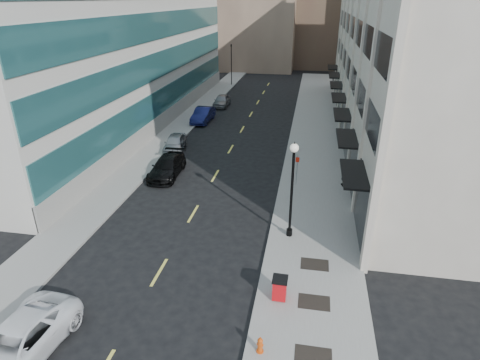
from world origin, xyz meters
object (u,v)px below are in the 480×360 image
(car_silver_sedan, at_px, (175,143))
(car_blue_sedan, at_px, (203,115))
(car_black_pickup, at_px, (167,167))
(car_grey_sedan, at_px, (222,101))
(car_white_van, at_px, (16,344))
(sign_post, at_px, (297,166))
(traffic_signal, at_px, (231,47))
(lamppost, at_px, (292,182))
(fire_hydrant, at_px, (260,345))
(urn_planter, at_px, (345,180))
(trash_bin, at_px, (280,287))

(car_silver_sedan, xyz_separation_m, car_blue_sedan, (0.12, 9.15, 0.07))
(car_black_pickup, relative_size, car_grey_sedan, 1.17)
(car_black_pickup, xyz_separation_m, car_silver_sedan, (-1.20, 5.42, -0.01))
(car_white_van, bearing_deg, sign_post, 66.04)
(traffic_signal, xyz_separation_m, car_grey_sedan, (1.36, -13.01, -5.00))
(traffic_signal, bearing_deg, lamppost, -74.39)
(car_blue_sedan, height_order, fire_hydrant, car_blue_sedan)
(car_black_pickup, bearing_deg, car_grey_sedan, 89.83)
(car_white_van, height_order, fire_hydrant, car_white_van)
(car_black_pickup, bearing_deg, traffic_signal, 91.55)
(car_white_van, distance_m, lamppost, 14.19)
(car_black_pickup, relative_size, fire_hydrant, 7.00)
(car_silver_sedan, bearing_deg, car_blue_sedan, 82.29)
(traffic_signal, xyz_separation_m, lamppost, (11.64, -41.67, -2.27))
(traffic_signal, distance_m, urn_planter, 37.90)
(car_black_pickup, height_order, car_blue_sedan, car_blue_sedan)
(car_grey_sedan, bearing_deg, sign_post, -64.86)
(lamppost, bearing_deg, urn_planter, 64.61)
(car_white_van, bearing_deg, trash_bin, 32.78)
(car_blue_sedan, bearing_deg, car_silver_sedan, -89.21)
(traffic_signal, distance_m, car_blue_sedan, 20.62)
(fire_hydrant, bearing_deg, car_blue_sedan, 121.99)
(traffic_signal, height_order, car_black_pickup, traffic_signal)
(car_white_van, distance_m, car_grey_sedan, 38.91)
(car_black_pickup, xyz_separation_m, trash_bin, (9.65, -12.43, 0.03))
(lamppost, relative_size, urn_planter, 7.89)
(fire_hydrant, xyz_separation_m, urn_planter, (4.01, 15.73, 0.09))
(car_silver_sedan, distance_m, lamppost, 16.85)
(traffic_signal, relative_size, car_silver_sedan, 1.70)
(car_silver_sedan, bearing_deg, car_white_van, -93.17)
(car_white_van, bearing_deg, traffic_signal, 97.51)
(car_blue_sedan, xyz_separation_m, urn_planter, (14.28, -14.38, -0.19))
(traffic_signal, bearing_deg, fire_hydrant, -77.52)
(traffic_signal, height_order, car_blue_sedan, traffic_signal)
(car_grey_sedan, bearing_deg, traffic_signal, 95.82)
(traffic_signal, xyz_separation_m, car_silver_sedan, (0.70, -29.15, -5.02))
(car_white_van, distance_m, sign_post, 19.55)
(car_white_van, bearing_deg, car_blue_sedan, 97.54)
(fire_hydrant, bearing_deg, trash_bin, 94.79)
(fire_hydrant, bearing_deg, car_white_van, -155.44)
(lamppost, bearing_deg, car_black_pickup, 143.93)
(sign_post, bearing_deg, car_white_van, -105.00)
(car_blue_sedan, relative_size, urn_planter, 6.58)
(car_silver_sedan, xyz_separation_m, car_grey_sedan, (0.66, 16.15, 0.02))
(fire_hydrant, bearing_deg, traffic_signal, 115.64)
(car_black_pickup, relative_size, trash_bin, 4.48)
(car_silver_sedan, relative_size, car_blue_sedan, 0.88)
(fire_hydrant, bearing_deg, car_grey_sedan, 117.85)
(car_blue_sedan, bearing_deg, traffic_signal, 93.93)
(car_white_van, height_order, lamppost, lamppost)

